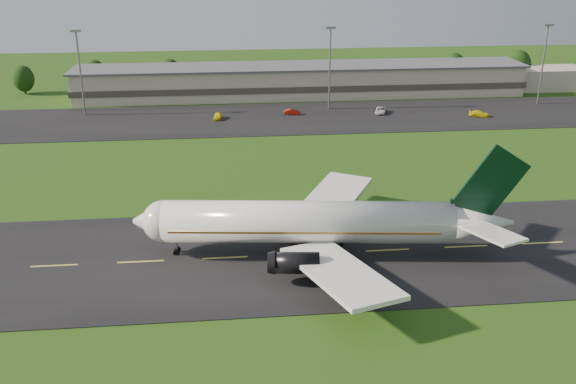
{
  "coord_description": "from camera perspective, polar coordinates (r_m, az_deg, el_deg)",
  "views": [
    {
      "loc": [
        -21.46,
        -76.5,
        38.91
      ],
      "look_at": [
        -12.76,
        8.0,
        6.0
      ],
      "focal_mm": 40.0,
      "sensor_mm": 36.0,
      "label": 1
    }
  ],
  "objects": [
    {
      "name": "ground",
      "position": [
        88.47,
        8.82,
        -5.19
      ],
      "size": [
        360.0,
        360.0,
        0.0
      ],
      "primitive_type": "plane",
      "color": "#1C4411",
      "rests_on": "ground"
    },
    {
      "name": "light_mast_west",
      "position": [
        162.18,
        -18.06,
        10.87
      ],
      "size": [
        2.4,
        1.2,
        20.35
      ],
      "color": "gray",
      "rests_on": "ground"
    },
    {
      "name": "tree_line",
      "position": [
        195.13,
        12.46,
        10.7
      ],
      "size": [
        195.93,
        9.84,
        10.42
      ],
      "color": "black",
      "rests_on": "ground"
    },
    {
      "name": "taxiway",
      "position": [
        88.45,
        8.83,
        -5.16
      ],
      "size": [
        220.0,
        30.0,
        0.1
      ],
      "primitive_type": "cube",
      "color": "black",
      "rests_on": "ground"
    },
    {
      "name": "service_vehicle_b",
      "position": [
        157.23,
        0.38,
        7.14
      ],
      "size": [
        4.13,
        1.77,
        1.32
      ],
      "primitive_type": "imported",
      "rotation": [
        0.0,
        0.0,
        1.48
      ],
      "color": "#9C160A",
      "rests_on": "apron"
    },
    {
      "name": "service_vehicle_d",
      "position": [
        162.05,
        16.65,
        6.69
      ],
      "size": [
        5.19,
        3.23,
        1.4
      ],
      "primitive_type": "imported",
      "rotation": [
        0.0,
        0.0,
        1.29
      ],
      "color": "yellow",
      "rests_on": "apron"
    },
    {
      "name": "light_mast_centre",
      "position": [
        160.87,
        3.75,
        11.77
      ],
      "size": [
        2.4,
        1.2,
        20.35
      ],
      "color": "gray",
      "rests_on": "ground"
    },
    {
      "name": "light_mast_east",
      "position": [
        178.36,
        21.82,
        11.27
      ],
      "size": [
        2.4,
        1.2,
        20.35
      ],
      "color": "gray",
      "rests_on": "ground"
    },
    {
      "name": "airliner",
      "position": [
        84.49,
        2.33,
        -2.76
      ],
      "size": [
        51.22,
        41.91,
        15.57
      ],
      "rotation": [
        0.0,
        0.0,
        -0.11
      ],
      "color": "white",
      "rests_on": "ground"
    },
    {
      "name": "apron",
      "position": [
        154.99,
        2.29,
        6.64
      ],
      "size": [
        260.0,
        30.0,
        0.1
      ],
      "primitive_type": "cube",
      "color": "black",
      "rests_on": "ground"
    },
    {
      "name": "service_vehicle_c",
      "position": [
        160.14,
        8.24,
        7.2
      ],
      "size": [
        3.97,
        5.66,
        1.43
      ],
      "primitive_type": "imported",
      "rotation": [
        0.0,
        0.0,
        -0.34
      ],
      "color": "silver",
      "rests_on": "apron"
    },
    {
      "name": "service_vehicle_a",
      "position": [
        153.93,
        -6.26,
        6.73
      ],
      "size": [
        2.12,
        4.48,
        1.48
      ],
      "primitive_type": "imported",
      "rotation": [
        0.0,
        0.0,
        -0.09
      ],
      "color": "yellow",
      "rests_on": "apron"
    },
    {
      "name": "terminal",
      "position": [
        178.37,
        3.27,
        9.85
      ],
      "size": [
        145.0,
        16.0,
        8.4
      ],
      "color": "#C5AF97",
      "rests_on": "ground"
    }
  ]
}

